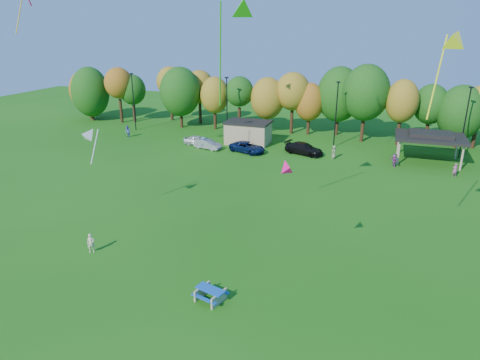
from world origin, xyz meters
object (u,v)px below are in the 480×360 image
(car_d, at_px, (304,149))
(car_a, at_px, (197,140))
(picnic_table, at_px, (210,294))
(car_c, at_px, (247,147))
(car_b, at_px, (208,144))
(kite_flyer, at_px, (91,243))

(car_d, bearing_deg, car_a, 109.01)
(car_a, bearing_deg, picnic_table, -157.19)
(car_a, xyz_separation_m, car_d, (15.35, 0.30, 0.10))
(picnic_table, distance_m, car_c, 33.14)
(car_b, xyz_separation_m, car_d, (13.09, 1.80, 0.11))
(car_d, bearing_deg, picnic_table, -160.81)
(picnic_table, bearing_deg, kite_flyer, -177.48)
(kite_flyer, bearing_deg, picnic_table, -46.33)
(kite_flyer, height_order, car_a, kite_flyer)
(picnic_table, bearing_deg, car_a, 131.67)
(car_a, bearing_deg, car_c, -102.21)
(picnic_table, relative_size, car_c, 0.44)
(picnic_table, distance_m, kite_flyer, 11.09)
(picnic_table, bearing_deg, car_b, 129.40)
(kite_flyer, distance_m, car_c, 29.67)
(car_b, bearing_deg, car_d, -69.89)
(car_c, bearing_deg, car_a, 99.79)
(car_a, relative_size, car_b, 0.98)
(car_a, height_order, car_c, car_c)
(car_d, bearing_deg, kite_flyer, -179.94)
(car_a, height_order, car_d, car_d)
(car_a, relative_size, car_c, 0.77)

